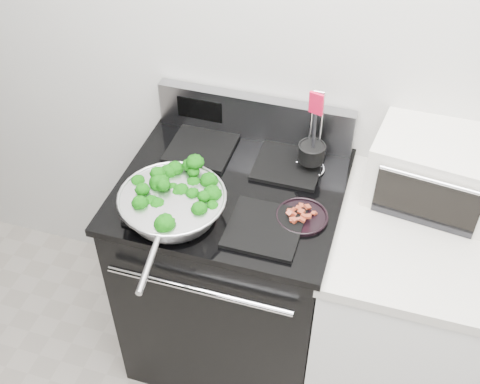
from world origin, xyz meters
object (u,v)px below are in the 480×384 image
at_px(gas_range, 232,269).
at_px(skillet, 172,204).
at_px(bacon_plate, 302,214).
at_px(toaster_oven, 437,168).
at_px(utensil_holder, 311,157).

relative_size(gas_range, skillet, 1.97).
xyz_separation_m(gas_range, skillet, (-0.14, -0.20, 0.52)).
height_order(bacon_plate, toaster_oven, toaster_oven).
bearing_deg(gas_range, toaster_oven, 15.82).
bearing_deg(toaster_oven, gas_range, -156.91).
xyz_separation_m(gas_range, utensil_holder, (0.25, 0.17, 0.52)).
relative_size(skillet, toaster_oven, 1.24).
relative_size(bacon_plate, toaster_oven, 0.38).
height_order(gas_range, bacon_plate, gas_range).
distance_m(bacon_plate, toaster_oven, 0.50).
bearing_deg(skillet, gas_range, 47.52).
xyz_separation_m(skillet, toaster_oven, (0.82, 0.40, 0.04)).
xyz_separation_m(bacon_plate, utensil_holder, (-0.03, 0.25, 0.04)).
distance_m(utensil_holder, toaster_oven, 0.43).
distance_m(gas_range, skillet, 0.57).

